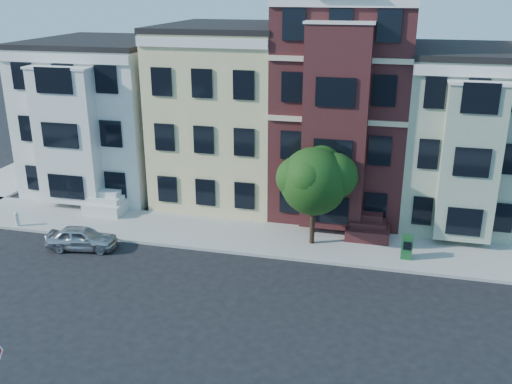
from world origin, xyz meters
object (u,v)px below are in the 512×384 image
(newspaper_box, at_px, (407,247))
(fire_hydrant, at_px, (17,220))
(parked_car, at_px, (82,238))
(street_tree, at_px, (314,186))

(newspaper_box, distance_m, fire_hydrant, 20.39)
(newspaper_box, bearing_deg, parked_car, -168.25)
(parked_car, height_order, newspaper_box, newspaper_box)
(parked_car, relative_size, fire_hydrant, 5.43)
(street_tree, distance_m, parked_car, 11.75)
(street_tree, bearing_deg, fire_hydrant, -174.13)
(street_tree, bearing_deg, parked_car, -164.34)
(street_tree, distance_m, newspaper_box, 5.28)
(street_tree, relative_size, fire_hydrant, 9.62)
(newspaper_box, height_order, fire_hydrant, newspaper_box)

